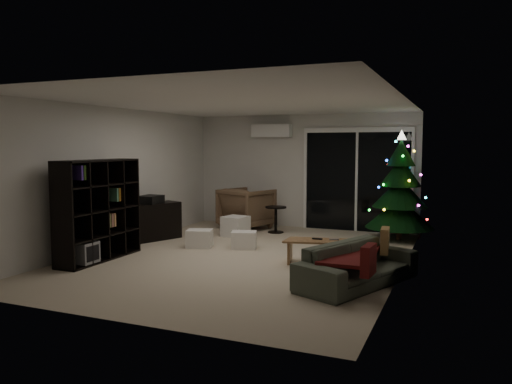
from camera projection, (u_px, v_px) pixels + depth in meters
room at (298, 189)px, 9.28m from camera, size 6.50×7.51×2.60m
bookshelf at (89, 209)px, 8.00m from camera, size 0.48×1.62×1.60m
media_cabinet at (151, 222)px, 9.62m from camera, size 0.83×1.22×0.71m
stereo at (151, 199)px, 9.58m from camera, size 0.36×0.43×0.15m
armchair at (247, 208)px, 10.96m from camera, size 1.23×1.25×0.90m
ottoman at (236, 226)px, 10.05m from camera, size 0.52×0.52×0.40m
cardboard_box_a at (200, 239)px, 8.95m from camera, size 0.52×0.45×0.32m
cardboard_box_b at (244, 240)px, 8.85m from camera, size 0.51×0.45×0.30m
side_table at (276, 220)px, 10.45m from camera, size 0.52×0.52×0.55m
floor_lamp at (269, 183)px, 11.50m from camera, size 0.30×0.30×1.90m
sofa at (358, 264)px, 6.52m from camera, size 1.41×2.00×0.54m
sofa_throw at (350, 255)px, 6.55m from camera, size 0.58×1.34×0.04m
cushion_a at (385, 241)px, 7.00m from camera, size 0.14×0.37×0.36m
cushion_b at (368, 260)px, 5.81m from camera, size 0.13×0.36×0.36m
coffee_table at (327, 253)px, 7.58m from camera, size 1.30×0.70×0.39m
remote_a at (317, 239)px, 7.62m from camera, size 0.15×0.05×0.02m
remote_b at (334, 239)px, 7.57m from camera, size 0.15×0.09×0.02m
christmas_tree at (400, 186)px, 9.58m from camera, size 1.53×1.53×2.11m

